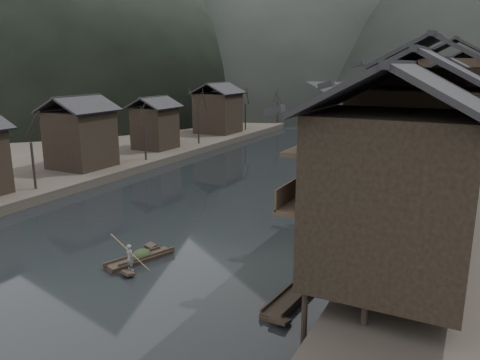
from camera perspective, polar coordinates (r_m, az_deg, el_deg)
The scene contains 12 objects.
water at distance 38.04m, azimuth -7.35°, elevation -5.68°, with size 300.00×300.00×0.00m, color black.
left_bank at distance 89.70m, azimuth -11.43°, elevation 5.92°, with size 40.00×200.00×1.20m, color #2D2823.
stilt_houses at distance 49.31m, azimuth 23.58°, elevation 8.24°, with size 9.00×67.60×15.73m.
left_houses at distance 64.69m, azimuth -12.49°, elevation 7.38°, with size 8.10×53.20×8.73m.
bare_trees at distance 61.89m, azimuth -10.41°, elevation 7.85°, with size 3.96×73.61×7.93m.
moored_sampans at distance 54.99m, azimuth 17.63°, elevation 0.14°, with size 3.28×67.79×0.47m.
midriver_boats at distance 77.03m, azimuth 11.09°, elevation 4.35°, with size 11.29×15.82×0.44m.
stone_bridge at distance 103.72m, azimuth 15.92°, elevation 9.23°, with size 40.00×6.00×9.00m.
hero_sampan at distance 32.03m, azimuth -12.07°, elevation -9.35°, with size 2.52×5.03×0.44m.
cargo_heap at distance 32.01m, azimuth -11.99°, elevation -8.27°, with size 1.11×1.45×0.67m, color black.
boatman at distance 30.10m, azimuth -13.30°, elevation -8.74°, with size 0.62×0.41×1.71m, color #5C5B5E.
bamboo_pole at distance 29.14m, azimuth -13.26°, elevation -4.45°, with size 0.06×0.06×3.90m, color #8C7A51.
Camera 1 is at (20.55, -29.38, 12.71)m, focal length 35.00 mm.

